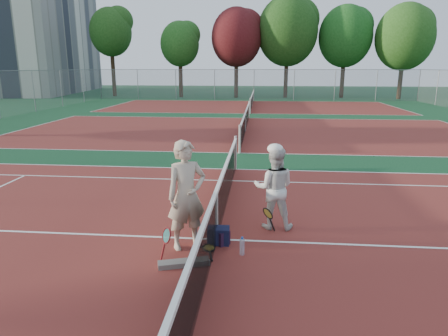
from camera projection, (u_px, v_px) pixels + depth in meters
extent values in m
plane|color=#0F3A1F|center=(217.00, 240.00, 7.72)|extent=(130.00, 130.00, 0.00)
cube|color=maroon|center=(217.00, 239.00, 7.72)|extent=(23.77, 10.97, 0.01)
cube|color=maroon|center=(245.00, 131.00, 20.75)|extent=(23.77, 10.97, 0.01)
cube|color=maroon|center=(252.00, 106.00, 33.78)|extent=(23.77, 10.97, 0.01)
cube|color=beige|center=(37.00, 33.00, 50.86)|extent=(12.96, 23.18, 15.00)
imported|color=#BEAB93|center=(187.00, 195.00, 7.17)|extent=(0.87, 0.79, 2.00)
imported|color=silver|center=(274.00, 188.00, 8.11)|extent=(0.86, 0.68, 1.71)
cube|color=black|center=(218.00, 236.00, 7.51)|extent=(0.41, 0.29, 0.32)
cube|color=black|center=(220.00, 237.00, 7.53)|extent=(0.40, 0.40, 0.27)
cube|color=#615C58|center=(184.00, 263.00, 6.70)|extent=(0.89, 0.45, 0.09)
cylinder|color=#B0C2DF|center=(242.00, 247.00, 7.06)|extent=(0.09, 0.09, 0.30)
cylinder|color=#382314|center=(113.00, 71.00, 45.32)|extent=(0.44, 0.44, 5.60)
ellipsoid|color=#1A4213|center=(111.00, 32.00, 44.28)|extent=(4.61, 4.61, 5.31)
cylinder|color=#382314|center=(181.00, 76.00, 43.78)|extent=(0.44, 0.44, 4.52)
ellipsoid|color=#1B4D16|center=(180.00, 44.00, 42.95)|extent=(4.17, 4.17, 4.79)
cylinder|color=#382314|center=(236.00, 74.00, 43.00)|extent=(0.44, 0.44, 5.02)
ellipsoid|color=#490F12|center=(236.00, 37.00, 42.07)|extent=(5.33, 5.33, 6.13)
cylinder|color=#382314|center=(286.00, 71.00, 43.06)|extent=(0.44, 0.44, 5.54)
ellipsoid|color=#194112|center=(288.00, 31.00, 42.04)|extent=(6.37, 6.37, 7.32)
cylinder|color=#382314|center=(343.00, 74.00, 42.75)|extent=(0.44, 0.44, 5.09)
ellipsoid|color=#154C16|center=(345.00, 36.00, 41.81)|extent=(5.57, 5.57, 6.40)
cylinder|color=#382314|center=(401.00, 75.00, 41.11)|extent=(0.44, 0.44, 4.95)
ellipsoid|color=#214D16|center=(405.00, 37.00, 40.20)|extent=(5.79, 5.79, 6.66)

